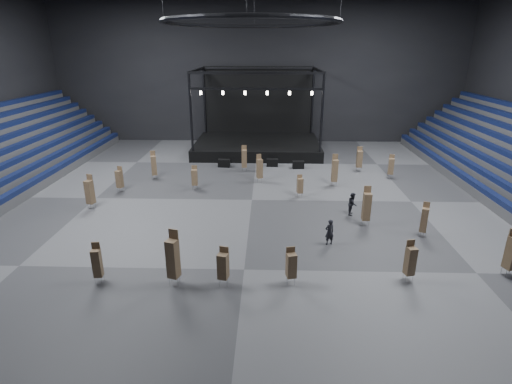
{
  "coord_description": "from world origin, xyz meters",
  "views": [
    {
      "loc": [
        1.22,
        -29.42,
        11.45
      ],
      "look_at": [
        0.39,
        -2.0,
        1.4
      ],
      "focal_mm": 28.0,
      "sensor_mm": 36.0,
      "label": 1
    }
  ],
  "objects_px": {
    "flight_case_left": "(224,163)",
    "chair_stack_15": "(173,258)",
    "chair_stack_7": "(359,159)",
    "crew_member": "(353,204)",
    "flight_case_right": "(298,165)",
    "chair_stack_6": "(260,168)",
    "chair_stack_2": "(223,265)",
    "chair_stack_17": "(300,185)",
    "chair_stack_3": "(119,179)",
    "chair_stack_12": "(410,260)",
    "chair_stack_1": "(424,219)",
    "man_center": "(329,232)",
    "chair_stack_11": "(90,191)",
    "stage": "(257,138)",
    "chair_stack_8": "(291,265)",
    "chair_stack_9": "(244,158)",
    "chair_stack_4": "(97,262)",
    "chair_stack_5": "(195,177)",
    "chair_stack_13": "(154,165)",
    "chair_stack_0": "(335,170)",
    "chair_stack_16": "(391,166)",
    "chair_stack_10": "(367,206)",
    "flight_case_mid": "(272,163)"
  },
  "relations": [
    {
      "from": "flight_case_left",
      "to": "chair_stack_15",
      "type": "bearing_deg",
      "value": -90.79
    },
    {
      "from": "chair_stack_7",
      "to": "crew_member",
      "type": "xyz_separation_m",
      "value": [
        -2.71,
        -10.67,
        -0.44
      ]
    },
    {
      "from": "flight_case_right",
      "to": "chair_stack_6",
      "type": "xyz_separation_m",
      "value": [
        -3.76,
        -4.32,
        0.91
      ]
    },
    {
      "from": "chair_stack_2",
      "to": "crew_member",
      "type": "relative_size",
      "value": 1.27
    },
    {
      "from": "flight_case_right",
      "to": "chair_stack_17",
      "type": "relative_size",
      "value": 0.61
    },
    {
      "from": "chair_stack_3",
      "to": "chair_stack_12",
      "type": "height_order",
      "value": "chair_stack_12"
    },
    {
      "from": "chair_stack_1",
      "to": "chair_stack_6",
      "type": "distance_m",
      "value": 14.99
    },
    {
      "from": "chair_stack_3",
      "to": "man_center",
      "type": "bearing_deg",
      "value": -11.84
    },
    {
      "from": "chair_stack_11",
      "to": "chair_stack_12",
      "type": "xyz_separation_m",
      "value": [
        20.48,
        -9.16,
        -0.18
      ]
    },
    {
      "from": "flight_case_right",
      "to": "chair_stack_12",
      "type": "distance_m",
      "value": 20.54
    },
    {
      "from": "chair_stack_12",
      "to": "stage",
      "type": "bearing_deg",
      "value": 94.28
    },
    {
      "from": "stage",
      "to": "crew_member",
      "type": "relative_size",
      "value": 8.51
    },
    {
      "from": "stage",
      "to": "chair_stack_2",
      "type": "distance_m",
      "value": 28.24
    },
    {
      "from": "man_center",
      "to": "chair_stack_11",
      "type": "bearing_deg",
      "value": -37.62
    },
    {
      "from": "chair_stack_8",
      "to": "chair_stack_9",
      "type": "xyz_separation_m",
      "value": [
        -3.51,
        19.45,
        0.23
      ]
    },
    {
      "from": "chair_stack_3",
      "to": "chair_stack_12",
      "type": "xyz_separation_m",
      "value": [
        19.59,
        -12.85,
        0.03
      ]
    },
    {
      "from": "chair_stack_1",
      "to": "chair_stack_17",
      "type": "distance_m",
      "value": 10.04
    },
    {
      "from": "chair_stack_9",
      "to": "flight_case_right",
      "type": "bearing_deg",
      "value": 7.6
    },
    {
      "from": "stage",
      "to": "chair_stack_7",
      "type": "relative_size",
      "value": 5.8
    },
    {
      "from": "flight_case_right",
      "to": "chair_stack_7",
      "type": "height_order",
      "value": "chair_stack_7"
    },
    {
      "from": "chair_stack_4",
      "to": "chair_stack_12",
      "type": "distance_m",
      "value": 15.95
    },
    {
      "from": "stage",
      "to": "chair_stack_4",
      "type": "relative_size",
      "value": 6.34
    },
    {
      "from": "chair_stack_1",
      "to": "chair_stack_15",
      "type": "bearing_deg",
      "value": -134.96
    },
    {
      "from": "chair_stack_2",
      "to": "chair_stack_15",
      "type": "relative_size",
      "value": 0.7
    },
    {
      "from": "chair_stack_1",
      "to": "chair_stack_4",
      "type": "bearing_deg",
      "value": -139.49
    },
    {
      "from": "chair_stack_11",
      "to": "chair_stack_5",
      "type": "bearing_deg",
      "value": 48.53
    },
    {
      "from": "chair_stack_8",
      "to": "man_center",
      "type": "distance_m",
      "value": 5.08
    },
    {
      "from": "stage",
      "to": "chair_stack_8",
      "type": "xyz_separation_m",
      "value": [
        2.46,
        -27.98,
        -0.37
      ]
    },
    {
      "from": "chair_stack_9",
      "to": "man_center",
      "type": "relative_size",
      "value": 1.54
    },
    {
      "from": "chair_stack_8",
      "to": "chair_stack_13",
      "type": "distance_m",
      "value": 20.43
    },
    {
      "from": "chair_stack_8",
      "to": "chair_stack_9",
      "type": "bearing_deg",
      "value": 86.16
    },
    {
      "from": "flight_case_left",
      "to": "chair_stack_0",
      "type": "height_order",
      "value": "chair_stack_0"
    },
    {
      "from": "chair_stack_4",
      "to": "chair_stack_0",
      "type": "bearing_deg",
      "value": 41.07
    },
    {
      "from": "chair_stack_1",
      "to": "chair_stack_17",
      "type": "relative_size",
      "value": 1.25
    },
    {
      "from": "chair_stack_12",
      "to": "chair_stack_16",
      "type": "height_order",
      "value": "chair_stack_12"
    },
    {
      "from": "chair_stack_0",
      "to": "chair_stack_6",
      "type": "relative_size",
      "value": 1.11
    },
    {
      "from": "chair_stack_5",
      "to": "chair_stack_10",
      "type": "height_order",
      "value": "chair_stack_10"
    },
    {
      "from": "chair_stack_1",
      "to": "chair_stack_8",
      "type": "bearing_deg",
      "value": -123.86
    },
    {
      "from": "chair_stack_0",
      "to": "chair_stack_1",
      "type": "height_order",
      "value": "chair_stack_0"
    },
    {
      "from": "chair_stack_0",
      "to": "chair_stack_11",
      "type": "bearing_deg",
      "value": -164.91
    },
    {
      "from": "chair_stack_1",
      "to": "man_center",
      "type": "height_order",
      "value": "chair_stack_1"
    },
    {
      "from": "chair_stack_4",
      "to": "chair_stack_16",
      "type": "distance_m",
      "value": 26.73
    },
    {
      "from": "flight_case_mid",
      "to": "chair_stack_0",
      "type": "bearing_deg",
      "value": -47.65
    },
    {
      "from": "chair_stack_4",
      "to": "chair_stack_6",
      "type": "distance_m",
      "value": 18.19
    },
    {
      "from": "chair_stack_7",
      "to": "chair_stack_11",
      "type": "xyz_separation_m",
      "value": [
        -21.97,
        -10.13,
        0.09
      ]
    },
    {
      "from": "flight_case_left",
      "to": "chair_stack_16",
      "type": "distance_m",
      "value": 16.0
    },
    {
      "from": "chair_stack_2",
      "to": "chair_stack_6",
      "type": "distance_m",
      "value": 16.52
    },
    {
      "from": "chair_stack_2",
      "to": "chair_stack_15",
      "type": "xyz_separation_m",
      "value": [
        -2.5,
        0.0,
        0.39
      ]
    },
    {
      "from": "crew_member",
      "to": "chair_stack_7",
      "type": "bearing_deg",
      "value": 2.11
    },
    {
      "from": "chair_stack_7",
      "to": "man_center",
      "type": "bearing_deg",
      "value": -106.78
    }
  ]
}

